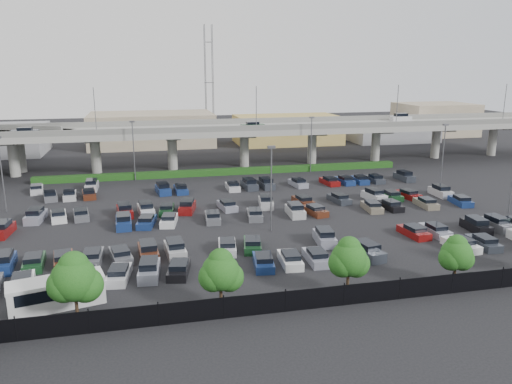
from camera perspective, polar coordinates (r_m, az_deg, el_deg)
ground at (r=67.47m, az=-0.00°, el=-2.35°), size 280.00×280.00×0.00m
overpass at (r=96.89m, az=-4.37°, el=6.86°), size 150.00×13.00×15.80m
hedge at (r=91.16m, az=-3.52°, el=2.33°), size 66.00×1.60×1.10m
fence at (r=42.06m, az=8.67°, el=-11.73°), size 70.00×0.10×2.00m
tree_row at (r=42.53m, az=9.03°, el=-7.59°), size 65.07×3.66×5.94m
shuttle_bus at (r=44.59m, az=-21.82°, el=-10.51°), size 7.86×4.28×2.40m
parked_cars at (r=63.67m, az=-0.97°, el=-2.79°), size 63.05×41.66×1.67m
light_poles at (r=67.13m, az=-3.83°, el=3.02°), size 66.90×48.38×10.30m
distant_buildings at (r=128.65m, az=-0.80°, el=7.24°), size 138.00×24.00×9.00m
comm_tower at (r=138.35m, az=-5.38°, el=12.60°), size 2.40×2.40×30.00m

